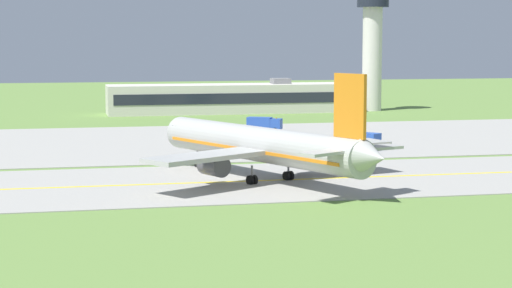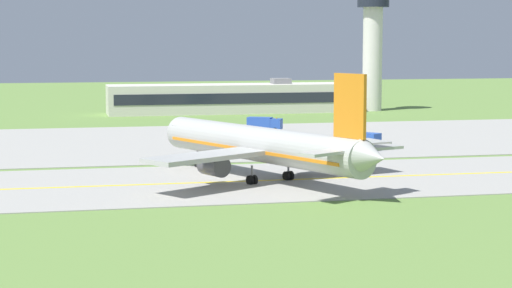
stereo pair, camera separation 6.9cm
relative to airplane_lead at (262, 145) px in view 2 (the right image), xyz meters
The scene contains 11 objects.
ground_plane 4.25m from the airplane_lead, 167.19° to the right, with size 500.00×500.00×0.00m, color olive.
taxiway_strip 4.20m from the airplane_lead, 167.19° to the right, with size 240.00×28.00×0.10m, color #9E9B93.
apron_pad 42.94m from the airplane_lead, 77.81° to the left, with size 140.00×52.00×0.10m, color #9E9B93.
taxiway_centreline 4.15m from the airplane_lead, 167.19° to the right, with size 220.00×0.60×0.01m, color yellow.
airplane_lead is the anchor object (origin of this frame).
service_truck_baggage 49.72m from the airplane_lead, 89.71° to the left, with size 3.07×6.25×2.65m.
service_truck_fuel 55.36m from the airplane_lead, 76.87° to the left, with size 6.27×4.59×2.60m.
service_truck_pushback 32.93m from the airplane_lead, 51.24° to the left, with size 5.30×6.00×2.60m.
terminal_building 97.79m from the airplane_lead, 81.06° to the left, with size 54.80×10.32×7.52m.
control_tower 107.81m from the airplane_lead, 63.77° to the left, with size 7.60×7.60×28.32m.
traffic_cone_near_edge 12.85m from the airplane_lead, 116.88° to the left, with size 0.44×0.44×0.60m, color orange.
Camera 2 is at (-21.69, -99.84, 16.06)m, focal length 63.79 mm.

